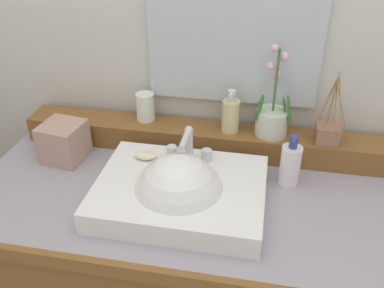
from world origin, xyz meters
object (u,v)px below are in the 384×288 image
at_px(soap_dispenser, 231,115).
at_px(potted_plant, 272,116).
at_px(reed_diffuser, 327,132).
at_px(sink_basin, 180,195).
at_px(soap_bar, 145,155).
at_px(lotion_bottle, 290,164).
at_px(tissue_box, 64,142).
at_px(tumbler_cup, 145,107).

bearing_deg(soap_dispenser, potted_plant, 2.43).
bearing_deg(reed_diffuser, sink_basin, -145.32).
bearing_deg(soap_bar, lotion_bottle, 6.40).
height_order(soap_dispenser, tissue_box, soap_dispenser).
xyz_separation_m(soap_dispenser, reed_diffuser, (0.31, -0.01, -0.03)).
relative_size(sink_basin, soap_bar, 6.90).
bearing_deg(lotion_bottle, soap_bar, -173.60).
bearing_deg(soap_bar, potted_plant, 27.76).
bearing_deg(sink_basin, soap_dispenser, 70.51).
relative_size(sink_basin, soap_dispenser, 3.26).
bearing_deg(potted_plant, tumbler_cup, 177.70).
relative_size(soap_dispenser, tumbler_cup, 1.51).
bearing_deg(tumbler_cup, potted_plant, -2.30).
bearing_deg(tumbler_cup, lotion_bottle, -18.30).
bearing_deg(tumbler_cup, tissue_box, -145.29).
relative_size(reed_diffuser, tissue_box, 1.86).
xyz_separation_m(soap_dispenser, lotion_bottle, (0.20, -0.14, -0.08)).
xyz_separation_m(tumbler_cup, tissue_box, (-0.24, -0.16, -0.07)).
relative_size(sink_basin, tumbler_cup, 4.91).
distance_m(sink_basin, soap_dispenser, 0.34).
bearing_deg(potted_plant, sink_basin, -128.08).
distance_m(sink_basin, reed_diffuser, 0.52).
distance_m(sink_basin, tissue_box, 0.46).
bearing_deg(sink_basin, reed_diffuser, 34.68).
bearing_deg(tissue_box, tumbler_cup, 34.71).
relative_size(sink_basin, tissue_box, 3.72).
bearing_deg(soap_dispenser, soap_bar, -141.38).
relative_size(soap_dispenser, lotion_bottle, 0.88).
relative_size(soap_bar, tissue_box, 0.54).
bearing_deg(lotion_bottle, soap_dispenser, 144.70).
height_order(tumbler_cup, lotion_bottle, tumbler_cup).
distance_m(soap_bar, potted_plant, 0.43).
height_order(soap_bar, tissue_box, tissue_box).
bearing_deg(reed_diffuser, soap_bar, -162.13).
bearing_deg(reed_diffuser, potted_plant, 173.70).
xyz_separation_m(soap_bar, tumbler_cup, (-0.06, 0.22, 0.05)).
bearing_deg(reed_diffuser, tumbler_cup, 176.54).
relative_size(reed_diffuser, lotion_bottle, 1.43).
distance_m(soap_dispenser, tissue_box, 0.56).
bearing_deg(tissue_box, reed_diffuser, 8.53).
height_order(reed_diffuser, lotion_bottle, reed_diffuser).
distance_m(potted_plant, soap_dispenser, 0.14).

